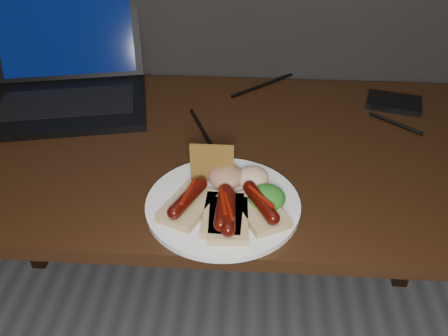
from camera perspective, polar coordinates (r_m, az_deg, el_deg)
desk at (r=1.18m, az=-2.34°, el=-0.86°), size 1.40×0.70×0.75m
laptop at (r=1.36m, az=-17.50°, el=9.56°), size 0.46×0.44×0.25m
hard_drive at (r=1.35m, az=18.83°, el=7.07°), size 0.15×0.12×0.02m
desk_cables at (r=1.26m, az=-2.40°, el=6.73°), size 1.04×0.40×0.01m
plate at (r=0.95m, az=-0.12°, el=-4.19°), size 0.34×0.34×0.01m
bread_sausage_left at (r=0.92m, az=-4.10°, el=-3.97°), size 0.11×0.13×0.04m
bread_sausage_center at (r=0.90m, az=-0.12°, el=-5.01°), size 0.07×0.12×0.04m
bread_sausage_right at (r=0.91m, az=4.19°, el=-4.48°), size 0.11×0.13×0.04m
bread_sausage_extra at (r=0.89m, az=0.51°, el=-5.58°), size 0.08×0.12×0.04m
crispbread at (r=0.97m, az=-1.38°, el=0.53°), size 0.08×0.01×0.08m
salad_greens at (r=0.93m, az=4.91°, el=-3.40°), size 0.07×0.07×0.04m
salsa_mound at (r=0.98m, az=0.23°, el=-0.99°), size 0.07×0.07×0.04m
coleslaw_mound at (r=0.98m, az=3.28°, el=-1.15°), size 0.06×0.06×0.04m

